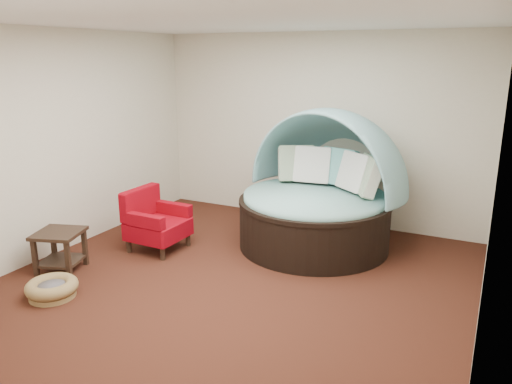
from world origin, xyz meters
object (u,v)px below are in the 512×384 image
at_px(side_table, 60,245).
at_px(pet_basket, 52,288).
at_px(canopy_daybed, 320,183).
at_px(red_armchair, 155,222).

bearing_deg(side_table, pet_basket, -50.95).
relative_size(canopy_daybed, side_table, 3.88).
distance_m(pet_basket, red_armchair, 1.63).
distance_m(pet_basket, side_table, 0.73).
bearing_deg(pet_basket, side_table, 129.05).
bearing_deg(red_armchair, canopy_daybed, 32.23).
bearing_deg(canopy_daybed, side_table, -123.26).
bearing_deg(red_armchair, side_table, -116.85).
distance_m(canopy_daybed, red_armchair, 2.23).
bearing_deg(side_table, canopy_daybed, 41.85).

